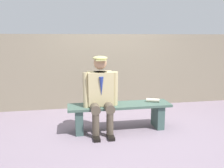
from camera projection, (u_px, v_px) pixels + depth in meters
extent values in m
plane|color=gray|center=(119.00, 129.00, 4.05)|extent=(30.00, 30.00, 0.00)
cube|color=#425B4F|center=(120.00, 105.00, 3.97)|extent=(1.72, 0.41, 0.04)
cube|color=#3D5751|center=(158.00, 116.00, 4.13)|extent=(0.12, 0.35, 0.41)
cube|color=#3D5751|center=(79.00, 121.00, 3.89)|extent=(0.12, 0.35, 0.41)
cube|color=tan|center=(100.00, 88.00, 3.85)|extent=(0.41, 0.25, 0.55)
cylinder|color=#1E2338|center=(100.00, 74.00, 3.80)|extent=(0.22, 0.22, 0.06)
cone|color=navy|center=(101.00, 86.00, 3.71)|extent=(0.07, 0.07, 0.30)
sphere|color=tan|center=(100.00, 63.00, 3.75)|extent=(0.21, 0.21, 0.21)
ellipsoid|color=tan|center=(100.00, 58.00, 3.73)|extent=(0.24, 0.24, 0.07)
cube|color=tan|center=(101.00, 60.00, 3.65)|extent=(0.17, 0.09, 0.02)
cylinder|color=brown|center=(108.00, 107.00, 3.79)|extent=(0.15, 0.38, 0.15)
cylinder|color=brown|center=(110.00, 123.00, 3.71)|extent=(0.11, 0.11, 0.46)
cube|color=black|center=(111.00, 137.00, 3.69)|extent=(0.10, 0.24, 0.05)
cylinder|color=tan|center=(115.00, 89.00, 3.86)|extent=(0.10, 0.12, 0.58)
cylinder|color=brown|center=(95.00, 107.00, 3.75)|extent=(0.15, 0.38, 0.15)
cylinder|color=brown|center=(96.00, 124.00, 3.67)|extent=(0.11, 0.11, 0.46)
cube|color=black|center=(96.00, 138.00, 3.65)|extent=(0.10, 0.24, 0.05)
cylinder|color=tan|center=(86.00, 91.00, 3.77)|extent=(0.10, 0.16, 0.59)
cylinder|color=beige|center=(153.00, 100.00, 4.09)|extent=(0.23, 0.13, 0.06)
cube|color=gray|center=(105.00, 71.00, 5.35)|extent=(12.00, 0.24, 1.62)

